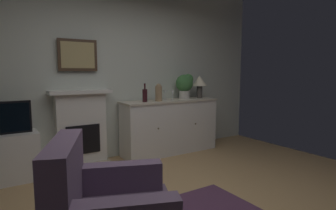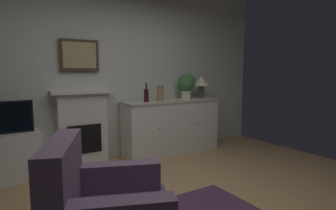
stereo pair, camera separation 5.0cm
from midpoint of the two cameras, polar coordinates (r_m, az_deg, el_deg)
The scene contains 12 objects.
wall_rear at distance 4.42m, azimuth -11.07°, elevation 8.26°, with size 5.69×0.06×2.95m, color silver.
fireplace_unit at distance 4.22m, azimuth -16.94°, elevation -4.49°, with size 0.87×0.30×1.10m.
framed_picture at distance 4.19m, azimuth -17.60°, elevation 9.84°, with size 0.55×0.04×0.45m.
sideboard_cabinet at distance 4.63m, azimuth 1.05°, elevation -4.44°, with size 1.68×0.49×0.89m.
table_lamp at distance 4.91m, azimuth 7.28°, elevation 4.67°, with size 0.26×0.26×0.40m.
wine_bottle at distance 4.27m, azimuth -4.21°, elevation 2.08°, with size 0.08×0.08×0.29m.
wine_glass_left at distance 4.54m, azimuth 0.02°, elevation 2.55°, with size 0.07×0.07×0.16m.
wine_glass_center at distance 4.54m, azimuth 1.61°, elevation 2.56°, with size 0.07×0.07×0.16m.
vase_decorative at distance 4.39m, azimuth -1.32°, elevation 2.64°, with size 0.11×0.11×0.28m.
tv_cabinet at distance 3.99m, azimuth -30.06°, elevation -9.38°, with size 0.75×0.42×0.61m.
tv_set at distance 3.87m, azimuth -30.49°, elevation -2.28°, with size 0.62×0.07×0.40m.
potted_plant_small at distance 4.78m, azimuth 4.23°, elevation 4.37°, with size 0.30×0.30×0.43m.
Camera 2 is at (-1.52, -1.97, 1.35)m, focal length 29.28 mm.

